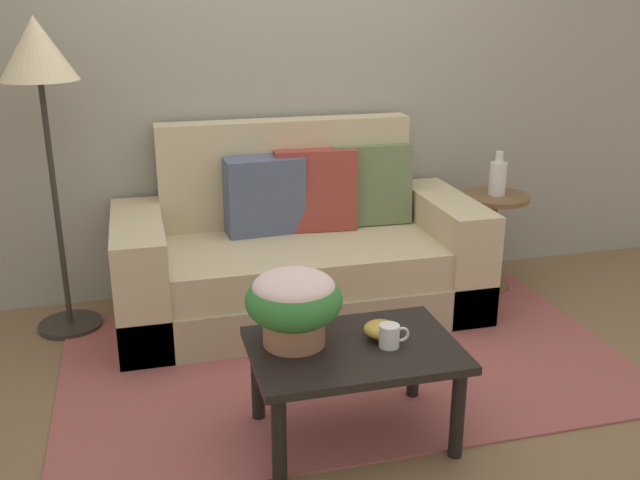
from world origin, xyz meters
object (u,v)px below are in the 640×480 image
object	(u,v)px
table_vase	(498,177)
couch	(299,256)
snack_bowl	(381,329)
side_table	(492,225)
floor_lamp	(40,74)
coffee_table	(354,361)
potted_plant	(294,301)
coffee_mug	(390,336)

from	to	relation	value
table_vase	couch	bearing A→B (deg)	-178.99
couch	snack_bowl	world-z (taller)	couch
side_table	floor_lamp	xyz separation A→B (m)	(-2.48, 0.07, 0.95)
couch	coffee_table	bearing A→B (deg)	-93.32
coffee_table	potted_plant	xyz separation A→B (m)	(-0.22, 0.08, 0.25)
couch	side_table	xyz separation A→B (m)	(1.21, 0.02, 0.08)
coffee_table	floor_lamp	bearing A→B (deg)	131.08
side_table	potted_plant	distance (m)	1.95
couch	snack_bowl	size ratio (longest dim) A/B	14.24
snack_bowl	couch	bearing A→B (deg)	92.23
side_table	coffee_mug	distance (m)	1.77
floor_lamp	snack_bowl	size ratio (longest dim) A/B	11.70
couch	table_vase	xyz separation A→B (m)	(1.22, 0.02, 0.37)
couch	coffee_table	world-z (taller)	couch
table_vase	potted_plant	bearing A→B (deg)	-141.05
couch	potted_plant	bearing A→B (deg)	-103.93
floor_lamp	coffee_mug	xyz separation A→B (m)	(1.33, -1.41, -0.90)
coffee_table	side_table	distance (m)	1.83
couch	coffee_table	size ratio (longest dim) A/B	2.42
floor_lamp	potted_plant	bearing A→B (deg)	-52.97
side_table	potted_plant	world-z (taller)	potted_plant
floor_lamp	table_vase	xyz separation A→B (m)	(2.49, -0.06, -0.66)
couch	floor_lamp	bearing A→B (deg)	176.23
coffee_mug	side_table	bearing A→B (deg)	49.55
snack_bowl	coffee_table	bearing A→B (deg)	-162.55
potted_plant	snack_bowl	bearing A→B (deg)	-7.32
couch	snack_bowl	distance (m)	1.26
floor_lamp	table_vase	bearing A→B (deg)	-1.43
couch	side_table	world-z (taller)	couch
side_table	floor_lamp	bearing A→B (deg)	178.45
coffee_table	snack_bowl	distance (m)	0.17
potted_plant	snack_bowl	distance (m)	0.38
snack_bowl	side_table	bearing A→B (deg)	47.56
coffee_mug	table_vase	size ratio (longest dim) A/B	0.47
coffee_table	coffee_mug	distance (m)	0.18
couch	coffee_mug	size ratio (longest dim) A/B	16.07
snack_bowl	table_vase	bearing A→B (deg)	47.37
couch	table_vase	distance (m)	1.27
floor_lamp	potted_plant	xyz separation A→B (m)	(0.97, -1.29, -0.76)
coffee_table	potted_plant	world-z (taller)	potted_plant
side_table	table_vase	xyz separation A→B (m)	(0.01, 0.00, 0.29)
coffee_mug	coffee_table	bearing A→B (deg)	163.73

